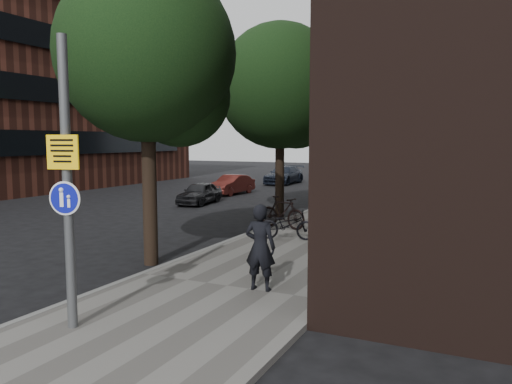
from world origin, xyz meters
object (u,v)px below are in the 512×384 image
Objects in this scene: signpost at (67,183)px; pedestrian at (260,247)px; parked_car_near at (200,193)px; parked_bike_facade_near at (337,233)px.

pedestrian is at bearing 45.32° from signpost.
pedestrian is (1.92, 3.16, -1.48)m from signpost.
signpost is at bearing 54.30° from pedestrian.
signpost is at bearing -71.20° from parked_car_near.
parked_car_near is at bearing -57.82° from pedestrian.
pedestrian is 0.95× the size of parked_bike_facade_near.
parked_bike_facade_near is at bearing 59.48° from signpost.
pedestrian reaches higher than parked_bike_facade_near.
parked_car_near is (-8.88, 11.99, -0.46)m from pedestrian.
pedestrian is 14.93m from parked_car_near.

